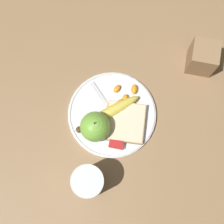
{
  "coord_description": "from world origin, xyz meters",
  "views": [
    {
      "loc": [
        -0.21,
        -0.04,
        0.88
      ],
      "look_at": [
        0.0,
        0.0,
        0.03
      ],
      "focal_mm": 50.0,
      "sensor_mm": 36.0,
      "label": 1
    }
  ],
  "objects_px": {
    "apple": "(95,127)",
    "bread_slice": "(125,122)",
    "condiment_caddy": "(202,58)",
    "banana": "(107,114)",
    "fork": "(111,111)",
    "plate": "(112,114)",
    "jam_packet": "(117,140)",
    "juice_glass": "(89,182)"
  },
  "relations": [
    {
      "from": "apple",
      "to": "bread_slice",
      "type": "xyz_separation_m",
      "value": [
        0.03,
        -0.08,
        -0.03
      ]
    },
    {
      "from": "apple",
      "to": "condiment_caddy",
      "type": "relative_size",
      "value": 0.96
    },
    {
      "from": "banana",
      "to": "fork",
      "type": "bearing_deg",
      "value": -25.92
    },
    {
      "from": "plate",
      "to": "condiment_caddy",
      "type": "xyz_separation_m",
      "value": [
        0.2,
        -0.22,
        0.04
      ]
    },
    {
      "from": "plate",
      "to": "fork",
      "type": "distance_m",
      "value": 0.01
    },
    {
      "from": "jam_packet",
      "to": "condiment_caddy",
      "type": "distance_m",
      "value": 0.34
    },
    {
      "from": "plate",
      "to": "juice_glass",
      "type": "bearing_deg",
      "value": 173.84
    },
    {
      "from": "plate",
      "to": "bread_slice",
      "type": "distance_m",
      "value": 0.05
    },
    {
      "from": "banana",
      "to": "condiment_caddy",
      "type": "bearing_deg",
      "value": -48.05
    },
    {
      "from": "fork",
      "to": "condiment_caddy",
      "type": "height_order",
      "value": "condiment_caddy"
    },
    {
      "from": "banana",
      "to": "jam_packet",
      "type": "relative_size",
      "value": 3.53
    },
    {
      "from": "banana",
      "to": "apple",
      "type": "bearing_deg",
      "value": 153.61
    },
    {
      "from": "condiment_caddy",
      "to": "jam_packet",
      "type": "bearing_deg",
      "value": 145.05
    },
    {
      "from": "bread_slice",
      "to": "jam_packet",
      "type": "bearing_deg",
      "value": 165.75
    },
    {
      "from": "juice_glass",
      "to": "jam_packet",
      "type": "xyz_separation_m",
      "value": [
        0.12,
        -0.05,
        -0.03
      ]
    },
    {
      "from": "apple",
      "to": "banana",
      "type": "bearing_deg",
      "value": -26.39
    },
    {
      "from": "banana",
      "to": "condiment_caddy",
      "type": "distance_m",
      "value": 0.32
    },
    {
      "from": "fork",
      "to": "bread_slice",
      "type": "bearing_deg",
      "value": 16.81
    },
    {
      "from": "plate",
      "to": "fork",
      "type": "relative_size",
      "value": 1.86
    },
    {
      "from": "banana",
      "to": "bread_slice",
      "type": "bearing_deg",
      "value": -103.72
    },
    {
      "from": "plate",
      "to": "juice_glass",
      "type": "distance_m",
      "value": 0.21
    },
    {
      "from": "banana",
      "to": "jam_packet",
      "type": "height_order",
      "value": "banana"
    },
    {
      "from": "fork",
      "to": "plate",
      "type": "bearing_deg",
      "value": -3.23
    },
    {
      "from": "bread_slice",
      "to": "fork",
      "type": "xyz_separation_m",
      "value": [
        0.03,
        0.05,
        -0.01
      ]
    },
    {
      "from": "plate",
      "to": "fork",
      "type": "xyz_separation_m",
      "value": [
        0.01,
        0.01,
        0.01
      ]
    },
    {
      "from": "banana",
      "to": "condiment_caddy",
      "type": "xyz_separation_m",
      "value": [
        0.21,
        -0.24,
        0.02
      ]
    },
    {
      "from": "plate",
      "to": "banana",
      "type": "xyz_separation_m",
      "value": [
        -0.01,
        0.01,
        0.02
      ]
    },
    {
      "from": "bread_slice",
      "to": "condiment_caddy",
      "type": "xyz_separation_m",
      "value": [
        0.22,
        -0.18,
        0.02
      ]
    },
    {
      "from": "apple",
      "to": "jam_packet",
      "type": "distance_m",
      "value": 0.07
    },
    {
      "from": "apple",
      "to": "bread_slice",
      "type": "bearing_deg",
      "value": -66.31
    },
    {
      "from": "apple",
      "to": "condiment_caddy",
      "type": "xyz_separation_m",
      "value": [
        0.26,
        -0.26,
        -0.01
      ]
    },
    {
      "from": "fork",
      "to": "jam_packet",
      "type": "height_order",
      "value": "jam_packet"
    },
    {
      "from": "juice_glass",
      "to": "jam_packet",
      "type": "relative_size",
      "value": 2.36
    },
    {
      "from": "apple",
      "to": "jam_packet",
      "type": "xyz_separation_m",
      "value": [
        -0.02,
        -0.06,
        -0.03
      ]
    },
    {
      "from": "plate",
      "to": "jam_packet",
      "type": "distance_m",
      "value": 0.08
    },
    {
      "from": "apple",
      "to": "banana",
      "type": "relative_size",
      "value": 0.54
    },
    {
      "from": "fork",
      "to": "jam_packet",
      "type": "relative_size",
      "value": 2.83
    },
    {
      "from": "apple",
      "to": "banana",
      "type": "height_order",
      "value": "apple"
    },
    {
      "from": "bread_slice",
      "to": "banana",
      "type": "bearing_deg",
      "value": 76.28
    },
    {
      "from": "plate",
      "to": "bread_slice",
      "type": "bearing_deg",
      "value": -115.53
    },
    {
      "from": "plate",
      "to": "apple",
      "type": "distance_m",
      "value": 0.08
    },
    {
      "from": "juice_glass",
      "to": "apple",
      "type": "height_order",
      "value": "juice_glass"
    }
  ]
}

